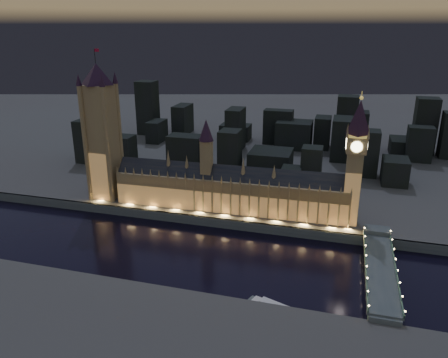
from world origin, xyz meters
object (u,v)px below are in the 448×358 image
(elizabeth_tower, at_px, (356,153))
(river_boat, at_px, (276,309))
(westminster_bridge, at_px, (379,270))
(palace_of_westminster, at_px, (228,189))
(victoria_tower, at_px, (102,126))

(elizabeth_tower, bearing_deg, river_boat, -108.12)
(westminster_bridge, distance_m, river_boat, 81.22)
(palace_of_westminster, xyz_separation_m, westminster_bridge, (122.03, -65.19, -20.39))
(elizabeth_tower, xyz_separation_m, river_boat, (-39.24, -119.92, -65.35))
(victoria_tower, relative_size, elizabeth_tower, 1.26)
(victoria_tower, xyz_separation_m, elizabeth_tower, (218.00, -0.01, -7.21))
(palace_of_westminster, xyz_separation_m, elizabeth_tower, (101.26, 0.17, 40.54))
(elizabeth_tower, bearing_deg, palace_of_westminster, -179.90)
(westminster_bridge, relative_size, river_boat, 2.85)
(victoria_tower, distance_m, elizabeth_tower, 218.12)
(victoria_tower, height_order, elizabeth_tower, victoria_tower)
(elizabeth_tower, height_order, river_boat, elizabeth_tower)
(victoria_tower, height_order, river_boat, victoria_tower)
(victoria_tower, bearing_deg, river_boat, -33.86)
(palace_of_westminster, distance_m, victoria_tower, 126.12)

